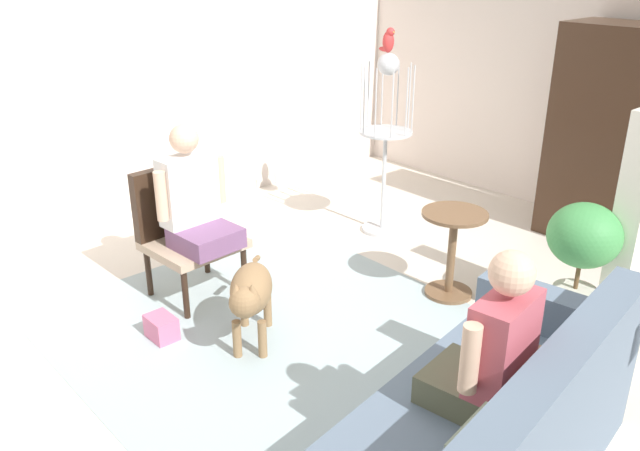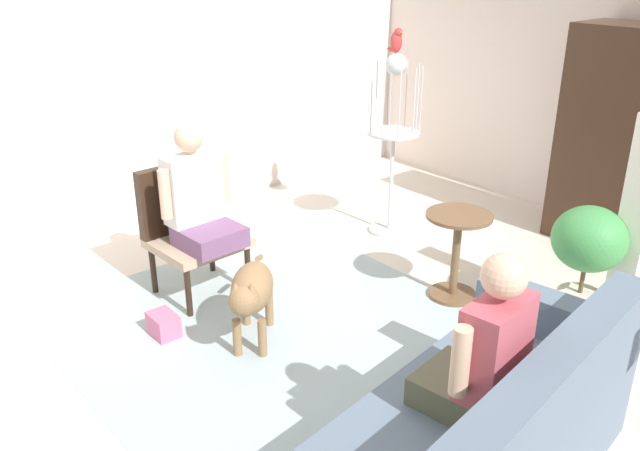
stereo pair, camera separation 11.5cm
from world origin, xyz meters
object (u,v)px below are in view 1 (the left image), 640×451
(armchair, at_px, (183,223))
(handbag, at_px, (162,328))
(round_end_table, at_px, (452,248))
(armoire_cabinet, at_px, (617,138))
(parrot, at_px, (388,41))
(potted_plant, at_px, (582,248))
(bird_cage_stand, at_px, (386,134))
(person_on_couch, at_px, (491,349))
(person_on_armchair, at_px, (194,200))
(couch, at_px, (491,432))
(column_lamp, at_px, (630,225))
(dog, at_px, (251,292))

(armchair, relative_size, handbag, 4.43)
(round_end_table, bearing_deg, armoire_cabinet, 81.70)
(armoire_cabinet, bearing_deg, parrot, -137.77)
(potted_plant, bearing_deg, bird_cage_stand, 174.53)
(person_on_couch, height_order, potted_plant, person_on_couch)
(person_on_armchair, relative_size, parrot, 4.23)
(person_on_armchair, height_order, bird_cage_stand, bird_cage_stand)
(couch, relative_size, bird_cage_stand, 1.22)
(handbag, bearing_deg, column_lamp, 51.74)
(column_lamp, xyz_separation_m, armoire_cabinet, (-0.74, 1.29, 0.18))
(person_on_couch, relative_size, person_on_armchair, 0.94)
(armoire_cabinet, bearing_deg, person_on_couch, -72.73)
(armchair, bearing_deg, parrot, 83.54)
(armchair, distance_m, armoire_cabinet, 3.60)
(armchair, distance_m, person_on_armchair, 0.28)
(column_lamp, bearing_deg, round_end_table, -152.95)
(armoire_cabinet, bearing_deg, handbag, -107.36)
(parrot, bearing_deg, handbag, -83.51)
(dog, xyz_separation_m, armoire_cabinet, (0.69, 3.28, 0.53))
(person_on_couch, relative_size, round_end_table, 1.22)
(dog, relative_size, column_lamp, 0.45)
(couch, bearing_deg, dog, -176.69)
(armchair, bearing_deg, person_on_couch, -0.60)
(dog, relative_size, armoire_cabinet, 0.36)
(person_on_couch, xyz_separation_m, bird_cage_stand, (-2.41, 1.92, 0.13))
(person_on_couch, xyz_separation_m, armoire_cabinet, (-1.00, 3.21, 0.14))
(couch, distance_m, parrot, 3.38)
(armchair, height_order, potted_plant, armchair)
(armchair, xyz_separation_m, dog, (0.94, -0.10, -0.15))
(armchair, distance_m, potted_plant, 2.76)
(armchair, distance_m, round_end_table, 1.96)
(round_end_table, bearing_deg, parrot, 156.32)
(handbag, bearing_deg, person_on_armchair, 122.61)
(column_lamp, distance_m, armoire_cabinet, 1.50)
(column_lamp, height_order, handbag, column_lamp)
(couch, distance_m, dog, 1.73)
(round_end_table, xyz_separation_m, dog, (-0.43, -1.48, 0.01))
(dog, relative_size, parrot, 3.29)
(armoire_cabinet, height_order, handbag, armoire_cabinet)
(armchair, bearing_deg, person_on_armchair, 3.33)
(parrot, distance_m, armoire_cabinet, 2.07)
(couch, distance_m, column_lamp, 1.96)
(parrot, relative_size, column_lamp, 0.14)
(column_lamp, bearing_deg, armchair, -141.38)
(couch, height_order, armoire_cabinet, armoire_cabinet)
(couch, xyz_separation_m, parrot, (-2.45, 1.89, 1.36))
(armoire_cabinet, bearing_deg, potted_plant, -70.06)
(round_end_table, relative_size, armoire_cabinet, 0.36)
(armoire_cabinet, bearing_deg, person_on_armchair, -114.90)
(round_end_table, distance_m, handbag, 2.10)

